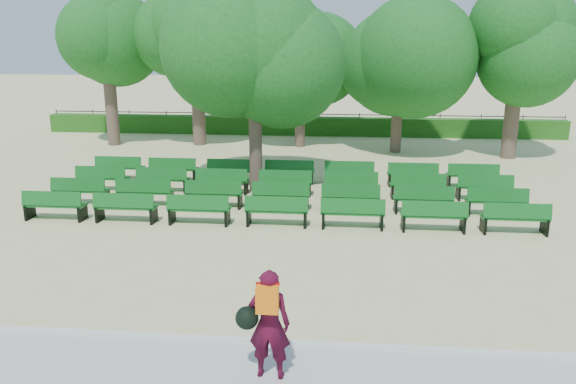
% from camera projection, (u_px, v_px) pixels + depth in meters
% --- Properties ---
extents(ground, '(120.00, 120.00, 0.00)m').
position_uv_depth(ground, '(260.00, 221.00, 15.01)').
color(ground, '#CAC486').
extents(paving, '(30.00, 2.20, 0.06)m').
position_uv_depth(paving, '(186.00, 383.00, 7.90)').
color(paving, '#B3B4AF').
rests_on(paving, ground).
extents(curb, '(30.00, 0.12, 0.10)m').
position_uv_depth(curb, '(205.00, 340.00, 9.00)').
color(curb, silver).
rests_on(curb, ground).
extents(hedge, '(26.00, 0.70, 0.90)m').
position_uv_depth(hedge, '(300.00, 126.00, 28.33)').
color(hedge, '#215C17').
rests_on(hedge, ground).
extents(fence, '(26.00, 0.10, 1.02)m').
position_uv_depth(fence, '(300.00, 133.00, 28.84)').
color(fence, black).
rests_on(fence, ground).
extents(tree_line, '(21.80, 6.80, 7.04)m').
position_uv_depth(tree_line, '(293.00, 150.00, 24.61)').
color(tree_line, '#19601E').
rests_on(tree_line, ground).
extents(bench_array, '(1.65, 0.57, 1.03)m').
position_uv_depth(bench_array, '(284.00, 199.00, 16.78)').
color(bench_array, '#105C1C').
rests_on(bench_array, ground).
extents(tree_among, '(4.18, 4.18, 5.99)m').
position_uv_depth(tree_among, '(254.00, 60.00, 17.10)').
color(tree_among, brown).
rests_on(tree_among, ground).
extents(person, '(0.77, 0.47, 1.63)m').
position_uv_depth(person, '(267.00, 323.00, 7.80)').
color(person, '#3F091D').
rests_on(person, ground).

